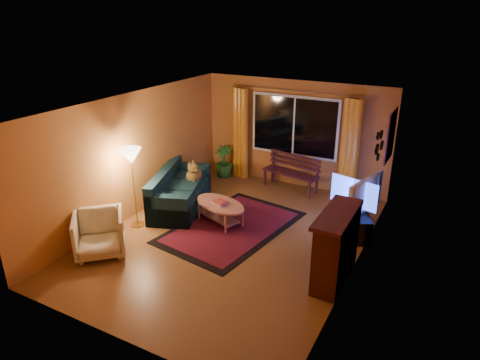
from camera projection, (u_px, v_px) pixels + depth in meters
The scene contains 22 objects.
floor at pixel (232, 238), 8.00m from camera, with size 4.50×6.00×0.02m, color brown.
ceiling at pixel (231, 104), 7.06m from camera, with size 4.50×6.00×0.02m, color white.
wall_back at pixel (295, 134), 9.99m from camera, with size 4.50×0.02×2.50m, color #C67835.
wall_left at pixel (133, 156), 8.52m from camera, with size 0.02×6.00×2.50m, color #C67835.
wall_right at pixel (361, 200), 6.54m from camera, with size 0.02×6.00×2.50m, color #C67835.
window at pixel (294, 126), 9.87m from camera, with size 2.00×0.02×1.30m, color black.
curtain_rod at pixel (295, 92), 9.53m from camera, with size 0.03×0.03×3.20m, color #BF8C3F.
curtain_left at pixel (241, 133), 10.53m from camera, with size 0.36×0.36×2.24m, color orange.
curtain_right at pixel (350, 149), 9.35m from camera, with size 0.36×0.36×2.24m, color orange.
bench at pixel (290, 181), 10.04m from camera, with size 1.36×0.40×0.41m, color #38151E.
potted_plant at pixel (224, 161), 10.75m from camera, with size 0.45×0.45×0.80m, color #235B1E.
sofa at pixel (180, 189), 9.07m from camera, with size 0.87×2.03×0.82m, color #0D242E.
dog at pixel (194, 172), 9.33m from camera, with size 0.35×0.48×0.52m, color olive, non-canonical shape.
armchair at pixel (99, 232), 7.33m from camera, with size 0.81×0.76×0.84m, color beige.
floor_lamp at pixel (134, 188), 8.14m from camera, with size 0.27×0.27×1.60m, color #BF8C3F.
rug at pixel (232, 227), 8.35m from camera, with size 1.78×2.82×0.02m, color #840602.
coffee_table at pixel (220, 213), 8.45m from camera, with size 1.20×1.20×0.44m, color #B56D5C.
tv_console at pixel (356, 221), 8.11m from camera, with size 0.37×1.10×0.46m, color black.
television at pixel (359, 194), 7.89m from camera, with size 1.18×0.16×0.68m, color black.
fireplace at pixel (336, 249), 6.57m from camera, with size 0.40×1.20×1.10m, color maroon.
mirror_cluster at pixel (379, 143), 7.42m from camera, with size 0.06×0.60×0.56m, color black, non-canonical shape.
painting at pixel (391, 136), 8.42m from camera, with size 0.04×0.76×0.96m, color #D04E1C.
Camera 1 is at (3.43, -6.12, 3.98)m, focal length 32.00 mm.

